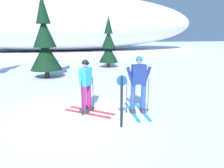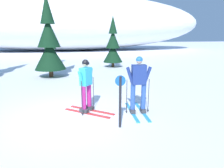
# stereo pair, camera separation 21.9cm
# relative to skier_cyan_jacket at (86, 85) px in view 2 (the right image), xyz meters

# --- Properties ---
(ground_plane) EXTENTS (120.00, 120.00, 0.00)m
(ground_plane) POSITION_rel_skier_cyan_jacket_xyz_m (-0.58, -0.27, -0.89)
(ground_plane) COLOR white
(skier_cyan_jacket) EXTENTS (1.56, 1.37, 1.72)m
(skier_cyan_jacket) POSITION_rel_skier_cyan_jacket_xyz_m (0.00, 0.00, 0.00)
(skier_cyan_jacket) COLOR red
(skier_cyan_jacket) RESTS_ON ground
(skier_navy_jacket) EXTENTS (0.81, 1.75, 1.82)m
(skier_navy_jacket) POSITION_rel_skier_cyan_jacket_xyz_m (1.59, -0.45, 0.08)
(skier_navy_jacket) COLOR #2893CC
(skier_navy_jacket) RESTS_ON ground
(pine_tree_center) EXTENTS (1.34, 1.34, 3.47)m
(pine_tree_center) POSITION_rel_skier_cyan_jacket_xyz_m (-2.03, 11.39, 0.56)
(pine_tree_center) COLOR #47301E
(pine_tree_center) RESTS_ON ground
(pine_tree_center_right) EXTENTS (1.80, 1.80, 4.66)m
(pine_tree_center_right) POSITION_rel_skier_cyan_jacket_xyz_m (-1.61, 6.09, 1.06)
(pine_tree_center_right) COLOR #47301E
(pine_tree_center_right) RESTS_ON ground
(pine_tree_far_right) EXTENTS (1.48, 1.48, 3.84)m
(pine_tree_far_right) POSITION_rel_skier_cyan_jacket_xyz_m (2.78, 9.14, 0.72)
(pine_tree_far_right) COLOR #47301E
(pine_tree_far_right) RESTS_ON ground
(snow_ridge_background) EXTENTS (43.93, 14.79, 8.53)m
(snow_ridge_background) POSITION_rel_skier_cyan_jacket_xyz_m (-0.79, 27.49, 3.38)
(snow_ridge_background) COLOR white
(snow_ridge_background) RESTS_ON ground
(trail_marker_post) EXTENTS (0.28, 0.07, 1.44)m
(trail_marker_post) POSITION_rel_skier_cyan_jacket_xyz_m (0.79, -1.33, -0.07)
(trail_marker_post) COLOR black
(trail_marker_post) RESTS_ON ground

